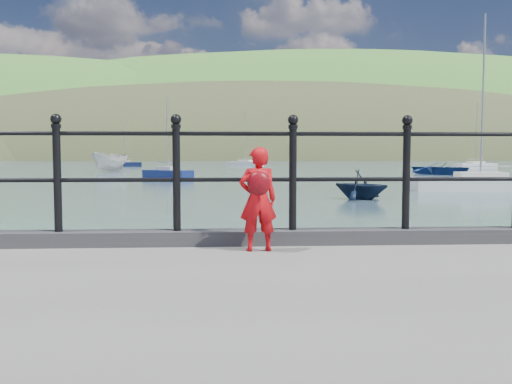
{
  "coord_description": "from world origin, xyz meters",
  "views": [
    {
      "loc": [
        -0.1,
        -5.73,
        1.93
      ],
      "look_at": [
        0.21,
        -0.2,
        1.55
      ],
      "focal_mm": 38.0,
      "sensor_mm": 36.0,
      "label": 1
    }
  ],
  "objects": [
    {
      "name": "ground",
      "position": [
        0.0,
        0.0,
        0.0
      ],
      "size": [
        600.0,
        600.0,
        0.0
      ],
      "primitive_type": "plane",
      "color": "#2D4251",
      "rests_on": "ground"
    },
    {
      "name": "kerb",
      "position": [
        0.0,
        -0.15,
        1.07
      ],
      "size": [
        60.0,
        0.3,
        0.15
      ],
      "primitive_type": "cube",
      "color": "#28282B",
      "rests_on": "quay"
    },
    {
      "name": "railing",
      "position": [
        0.0,
        -0.15,
        1.82
      ],
      "size": [
        18.11,
        0.11,
        1.2
      ],
      "color": "black",
      "rests_on": "kerb"
    },
    {
      "name": "far_shore",
      "position": [
        38.34,
        239.41,
        -22.57
      ],
      "size": [
        830.0,
        200.0,
        156.0
      ],
      "color": "#333A21",
      "rests_on": "ground"
    },
    {
      "name": "child",
      "position": [
        0.21,
        -0.54,
        1.51
      ],
      "size": [
        0.39,
        0.33,
        1.01
      ],
      "rotation": [
        0.0,
        0.0,
        3.26
      ],
      "color": "red",
      "rests_on": "quay"
    },
    {
      "name": "launch_blue",
      "position": [
        20.69,
        45.09,
        0.59
      ],
      "size": [
        6.67,
        7.03,
        1.19
      ],
      "primitive_type": "imported",
      "rotation": [
        0.0,
        0.0,
        0.63
      ],
      "color": "navy",
      "rests_on": "ground"
    },
    {
      "name": "launch_white",
      "position": [
        -12.64,
        54.33,
        1.1
      ],
      "size": [
        4.26,
        6.07,
        2.2
      ],
      "primitive_type": "imported",
      "rotation": [
        0.0,
        0.0,
        -0.42
      ],
      "color": "beige",
      "rests_on": "ground"
    },
    {
      "name": "launch_navy",
      "position": [
        5.72,
        17.14,
        0.65
      ],
      "size": [
        3.26,
        3.23,
        1.3
      ],
      "primitive_type": "imported",
      "rotation": [
        0.0,
        0.0,
        0.83
      ],
      "color": "black",
      "rests_on": "ground"
    },
    {
      "name": "sailboat_left",
      "position": [
        -16.28,
        82.07,
        0.34
      ],
      "size": [
        5.83,
        2.46,
        8.1
      ],
      "rotation": [
        0.0,
        0.0,
        0.13
      ],
      "color": "black",
      "rests_on": "ground"
    },
    {
      "name": "sailboat_near",
      "position": [
        13.48,
        22.26,
        0.34
      ],
      "size": [
        7.13,
        2.69,
        9.46
      ],
      "rotation": [
        0.0,
        0.0,
        -0.11
      ],
      "color": "silver",
      "rests_on": "ground"
    },
    {
      "name": "sailboat_deep",
      "position": [
        3.49,
        90.33,
        0.34
      ],
      "size": [
        6.59,
        5.28,
        9.69
      ],
      "rotation": [
        0.0,
        0.0,
        -0.58
      ],
      "color": "silver",
      "rests_on": "ground"
    },
    {
      "name": "sailboat_far",
      "position": [
        34.76,
        67.73,
        0.34
      ],
      "size": [
        6.65,
        3.85,
        9.19
      ],
      "rotation": [
        0.0,
        0.0,
        0.35
      ],
      "color": "silver",
      "rests_on": "ground"
    },
    {
      "name": "sailboat_port",
      "position": [
        -4.62,
        37.38,
        0.34
      ],
      "size": [
        4.28,
        3.92,
        6.63
      ],
      "rotation": [
        0.0,
        0.0,
        -0.7
      ],
      "color": "navy",
      "rests_on": "ground"
    }
  ]
}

